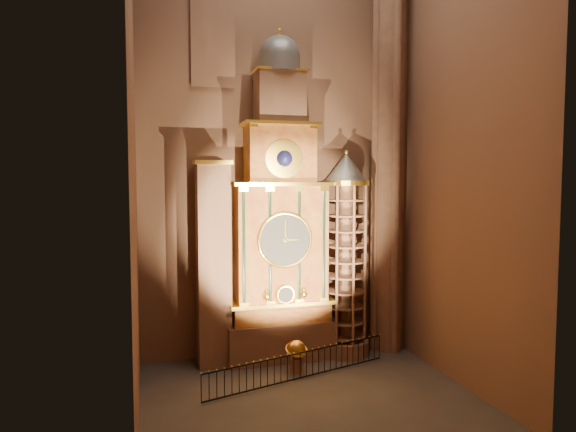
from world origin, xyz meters
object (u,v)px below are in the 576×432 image
object	(u,v)px
portrait_tower	(213,263)
stair_turret	(346,256)
astronomical_clock	(280,231)
celestial_globe	(297,353)
iron_railing	(300,366)

from	to	relation	value
portrait_tower	stair_turret	distance (m)	6.91
astronomical_clock	celestial_globe	size ratio (longest dim) A/B	10.56
portrait_tower	celestial_globe	bearing A→B (deg)	-30.33
celestial_globe	portrait_tower	bearing A→B (deg)	149.67
astronomical_clock	celestial_globe	xyz separation A→B (m)	(0.26, -2.13, -5.73)
iron_railing	celestial_globe	bearing A→B (deg)	84.07
portrait_tower	astronomical_clock	bearing A→B (deg)	-0.29
stair_turret	iron_railing	distance (m)	6.32
celestial_globe	iron_railing	bearing A→B (deg)	-95.93
portrait_tower	iron_railing	bearing A→B (deg)	-40.75
astronomical_clock	celestial_globe	distance (m)	6.12
portrait_tower	celestial_globe	world-z (taller)	portrait_tower
astronomical_clock	stair_turret	world-z (taller)	astronomical_clock
astronomical_clock	stair_turret	xyz separation A→B (m)	(3.50, -0.26, -1.41)
astronomical_clock	celestial_globe	bearing A→B (deg)	-82.91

